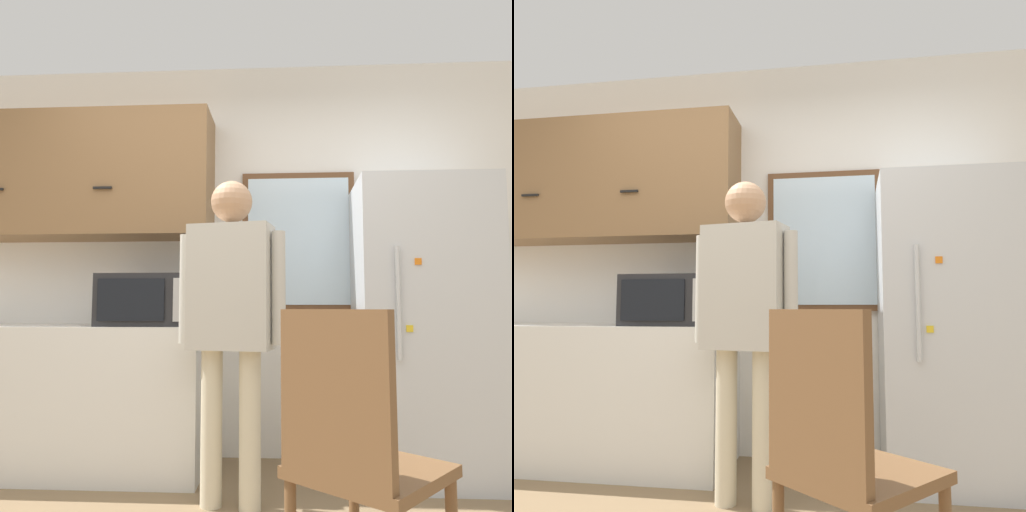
# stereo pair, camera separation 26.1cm
# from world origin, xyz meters

# --- Properties ---
(back_wall) EXTENTS (6.00, 0.06, 2.70)m
(back_wall) POSITION_xyz_m (0.00, 1.83, 1.35)
(back_wall) COLOR white
(back_wall) RESTS_ON ground_plane
(counter) EXTENTS (2.03, 0.65, 0.88)m
(counter) POSITION_xyz_m (-1.19, 1.48, 0.44)
(counter) COLOR silver
(counter) RESTS_ON ground_plane
(upper_cabinets) EXTENTS (2.03, 0.40, 0.83)m
(upper_cabinets) POSITION_xyz_m (-1.19, 1.61, 1.87)
(upper_cabinets) COLOR olive
(microwave) EXTENTS (0.55, 0.42, 0.31)m
(microwave) POSITION_xyz_m (-0.51, 1.39, 1.03)
(microwave) COLOR #232326
(microwave) RESTS_ON counter
(person) EXTENTS (0.56, 0.29, 1.65)m
(person) POSITION_xyz_m (0.04, 0.97, 1.01)
(person) COLOR beige
(person) RESTS_ON ground_plane
(refrigerator) EXTENTS (0.79, 0.66, 1.75)m
(refrigerator) POSITION_xyz_m (1.14, 1.48, 0.88)
(refrigerator) COLOR silver
(refrigerator) RESTS_ON ground_plane
(chair) EXTENTS (0.62, 0.62, 0.98)m
(chair) POSITION_xyz_m (0.54, 0.09, 0.53)
(chair) COLOR brown
(chair) RESTS_ON ground_plane
(window) EXTENTS (0.77, 0.05, 0.95)m
(window) POSITION_xyz_m (0.41, 1.79, 1.44)
(window) COLOR brown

